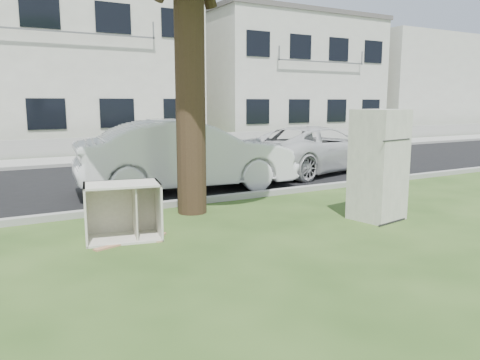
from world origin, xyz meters
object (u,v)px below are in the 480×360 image
fridge (378,165)px  car_center (187,155)px  car_right (316,149)px  cabinet (123,211)px

fridge → car_center: bearing=103.7°
fridge → car_center: size_ratio=0.38×
fridge → car_right: fridge is taller
fridge → cabinet: 4.40m
fridge → car_center: 4.57m
car_center → car_right: bearing=-72.6°
car_center → car_right: (4.50, 0.87, -0.14)m
cabinet → car_center: bearing=64.3°
fridge → car_right: bearing=52.2°
fridge → car_center: (-1.84, 4.18, -0.14)m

